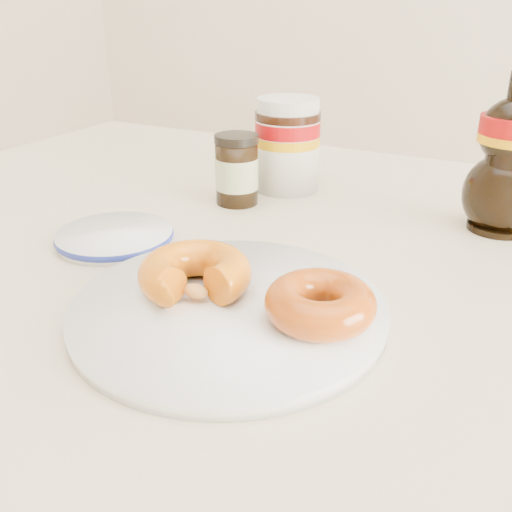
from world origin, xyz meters
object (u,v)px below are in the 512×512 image
at_px(blue_rim_saucer, 115,236).
at_px(nutella_jar, 287,141).
at_px(plate, 228,309).
at_px(syrup_bottle, 511,155).
at_px(donut_whole, 320,303).
at_px(donut_bitten, 195,273).
at_px(dining_table, 359,341).
at_px(dark_jar, 237,170).

bearing_deg(blue_rim_saucer, nutella_jar, 71.37).
distance_m(plate, syrup_bottle, 0.36).
distance_m(plate, donut_whole, 0.08).
bearing_deg(nutella_jar, plate, -73.27).
relative_size(donut_whole, blue_rim_saucer, 0.68).
height_order(donut_whole, syrup_bottle, syrup_bottle).
distance_m(donut_bitten, nutella_jar, 0.34).
relative_size(donut_bitten, syrup_bottle, 0.56).
relative_size(plate, syrup_bottle, 1.50).
xyz_separation_m(dining_table, donut_whole, (0.00, -0.13, 0.11)).
xyz_separation_m(dining_table, plate, (-0.08, -0.14, 0.09)).
bearing_deg(nutella_jar, donut_whole, -61.41).
height_order(donut_whole, blue_rim_saucer, donut_whole).
distance_m(syrup_bottle, blue_rim_saucer, 0.44).
relative_size(dining_table, syrup_bottle, 8.03).
relative_size(donut_bitten, dark_jar, 1.10).
xyz_separation_m(syrup_bottle, blue_rim_saucer, (-0.36, -0.23, -0.08)).
relative_size(dining_table, blue_rim_saucer, 11.02).
relative_size(dining_table, dark_jar, 15.86).
distance_m(nutella_jar, syrup_bottle, 0.28).
bearing_deg(dark_jar, plate, -62.32).
height_order(nutella_jar, dark_jar, nutella_jar).
bearing_deg(donut_whole, syrup_bottle, 71.80).
relative_size(donut_bitten, blue_rim_saucer, 0.76).
height_order(donut_whole, dark_jar, dark_jar).
bearing_deg(blue_rim_saucer, syrup_bottle, 32.29).
bearing_deg(syrup_bottle, blue_rim_saucer, -147.71).
bearing_deg(dining_table, donut_bitten, -129.28).
xyz_separation_m(nutella_jar, blue_rim_saucer, (-0.09, -0.26, -0.06)).
bearing_deg(nutella_jar, dining_table, -48.18).
bearing_deg(syrup_bottle, dining_table, -120.79).
bearing_deg(nutella_jar, syrup_bottle, -5.46).
bearing_deg(donut_whole, dark_jar, 130.65).
height_order(nutella_jar, syrup_bottle, syrup_bottle).
height_order(dining_table, dark_jar, dark_jar).
height_order(dining_table, plate, plate).
bearing_deg(nutella_jar, dark_jar, -111.01).
distance_m(dining_table, blue_rim_saucer, 0.28).
relative_size(donut_bitten, nutella_jar, 0.79).
distance_m(plate, donut_bitten, 0.04).
xyz_separation_m(nutella_jar, dark_jar, (-0.03, -0.08, -0.02)).
distance_m(dining_table, donut_bitten, 0.21).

